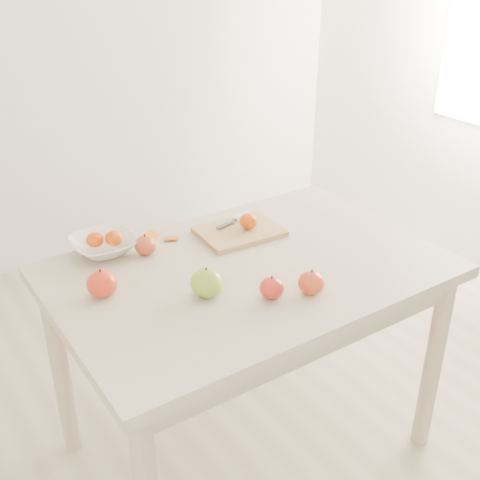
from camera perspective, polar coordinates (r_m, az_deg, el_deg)
ground at (r=2.34m, az=0.72°, el=-18.62°), size 3.50×3.50×0.00m
table at (r=1.92m, az=0.83°, el=-5.04°), size 1.20×0.80×0.75m
cutting_board at (r=2.06m, az=-0.05°, el=0.79°), size 0.29×0.22×0.02m
board_tangerine at (r=2.06m, az=0.80°, el=1.80°), size 0.06×0.06×0.05m
fruit_bowl at (r=1.99m, az=-12.76°, el=-0.46°), size 0.21×0.21×0.05m
bowl_tangerine_near at (r=1.98m, az=-13.60°, el=0.03°), size 0.06×0.06×0.05m
bowl_tangerine_far at (r=1.98m, az=-11.87°, el=0.18°), size 0.06×0.06×0.05m
orange_peel_a at (r=2.07m, az=-8.49°, el=0.27°), size 0.07×0.07×0.01m
orange_peel_b at (r=2.04m, az=-6.55°, el=0.09°), size 0.06×0.05×0.01m
paring_knife at (r=2.13m, az=-0.06°, el=2.19°), size 0.17×0.06×0.01m
apple_green at (r=1.71m, az=-3.18°, el=-4.07°), size 0.09×0.09×0.08m
apple_red_e at (r=1.73m, az=6.77°, el=-4.04°), size 0.08×0.08×0.07m
apple_red_a at (r=1.95m, az=-8.95°, el=-0.50°), size 0.07×0.07×0.06m
apple_red_b at (r=1.75m, az=-12.97°, el=-4.05°), size 0.09×0.09×0.08m
apple_red_c at (r=1.71m, az=3.02°, el=-4.57°), size 0.07×0.07×0.06m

